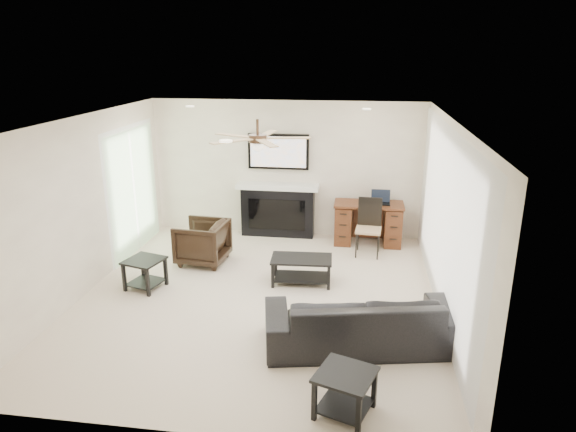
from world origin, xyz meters
The scene contains 10 objects.
room_shell centered at (0.19, 0.08, 1.68)m, with size 5.50×5.54×2.52m.
sofa centered at (1.43, -1.02, 0.33)m, with size 2.26×0.88×0.66m, color black.
armchair centered at (-1.17, 1.13, 0.35)m, with size 0.75×0.77×0.70m, color black.
coffee_table centered at (0.53, 0.58, 0.20)m, with size 0.90×0.50×0.40m, color black.
end_table_near centered at (1.28, -2.27, 0.23)m, with size 0.52×0.52×0.45m, color black.
end_table_left centered at (-1.72, 0.08, 0.23)m, with size 0.50×0.50×0.45m, color black.
fireplace_unit centered at (-0.15, 2.58, 0.95)m, with size 1.52×0.34×1.91m, color black.
desk centered at (1.53, 2.38, 0.38)m, with size 1.22×0.56×0.76m, color #3B1C0E.
desk_chair centered at (1.53, 1.83, 0.48)m, with size 0.42×0.44×0.97m, color black.
laptop centered at (1.73, 2.36, 0.88)m, with size 0.33×0.24×0.23m, color black.
Camera 1 is at (1.33, -6.44, 3.35)m, focal length 32.00 mm.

